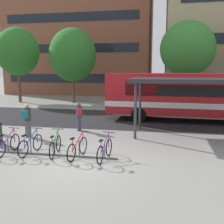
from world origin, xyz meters
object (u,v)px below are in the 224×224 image
at_px(parked_bicycle_purple_4, 105,150).
at_px(commuter_teal_pack_3, 27,118).
at_px(parked_bicycle_red_3, 78,148).
at_px(transit_shelter, 195,82).
at_px(street_tree_3, 18,52).
at_px(street_tree_0, 73,55).
at_px(parked_bicycle_green_2, 55,146).
at_px(parked_bicycle_purple_0, 8,145).
at_px(commuter_red_pack_2, 79,115).
at_px(parked_bicycle_blue_1, 31,145).
at_px(city_bus, 196,95).
at_px(street_tree_2, 187,49).

relative_size(parked_bicycle_purple_4, commuter_teal_pack_3, 0.98).
height_order(parked_bicycle_red_3, transit_shelter, transit_shelter).
bearing_deg(street_tree_3, transit_shelter, -35.13).
xyz_separation_m(parked_bicycle_purple_4, street_tree_3, (-12.67, 15.92, 4.89)).
distance_m(parked_bicycle_red_3, street_tree_0, 18.10).
xyz_separation_m(parked_bicycle_red_3, street_tree_0, (-5.81, 16.53, 4.53)).
height_order(parked_bicycle_green_2, commuter_teal_pack_3, commuter_teal_pack_3).
relative_size(parked_bicycle_purple_0, commuter_red_pack_2, 1.07).
relative_size(parked_bicycle_purple_0, parked_bicycle_purple_4, 1.00).
bearing_deg(parked_bicycle_purple_0, transit_shelter, -59.22).
relative_size(parked_bicycle_purple_0, commuter_teal_pack_3, 0.98).
xyz_separation_m(parked_bicycle_purple_0, transit_shelter, (7.85, 4.36, 2.43)).
bearing_deg(parked_bicycle_purple_0, parked_bicycle_red_3, -87.40).
distance_m(parked_bicycle_purple_0, street_tree_3, 18.72).
bearing_deg(transit_shelter, commuter_teal_pack_3, -166.96).
xyz_separation_m(transit_shelter, street_tree_0, (-10.66, 12.22, 2.10)).
height_order(parked_bicycle_green_2, parked_bicycle_purple_4, same).
xyz_separation_m(parked_bicycle_blue_1, parked_bicycle_green_2, (1.07, 0.03, 0.00)).
height_order(transit_shelter, street_tree_3, street_tree_3).
relative_size(commuter_red_pack_2, commuter_teal_pack_3, 0.92).
bearing_deg(parked_bicycle_red_3, parked_bicycle_purple_4, -84.37).
bearing_deg(commuter_teal_pack_3, parked_bicycle_red_3, -125.06).
distance_m(city_bus, parked_bicycle_blue_1, 11.36).
height_order(city_bus, commuter_teal_pack_3, city_bus).
height_order(parked_bicycle_blue_1, parked_bicycle_red_3, same).
bearing_deg(commuter_teal_pack_3, transit_shelter, -77.05).
bearing_deg(parked_bicycle_purple_4, parked_bicycle_blue_1, 94.37).
relative_size(city_bus, street_tree_0, 1.59).
relative_size(parked_bicycle_blue_1, street_tree_0, 0.23).
height_order(parked_bicycle_purple_4, street_tree_2, street_tree_2).
bearing_deg(commuter_red_pack_2, parked_bicycle_purple_4, -174.42).
bearing_deg(parked_bicycle_green_2, transit_shelter, -62.03).
distance_m(parked_bicycle_purple_4, street_tree_0, 18.54).
distance_m(parked_bicycle_blue_1, street_tree_0, 17.46).
xyz_separation_m(parked_bicycle_green_2, parked_bicycle_purple_4, (2.09, -0.18, 0.00)).
xyz_separation_m(street_tree_0, street_tree_3, (-5.75, -0.67, 0.36)).
xyz_separation_m(parked_bicycle_green_2, transit_shelter, (5.83, 4.20, 2.43)).
height_order(parked_bicycle_green_2, commuter_red_pack_2, commuter_red_pack_2).
distance_m(parked_bicycle_green_2, parked_bicycle_purple_4, 2.10).
xyz_separation_m(parked_bicycle_blue_1, parked_bicycle_red_3, (2.05, -0.09, 0.00)).
bearing_deg(street_tree_3, street_tree_2, 3.62).
xyz_separation_m(city_bus, parked_bicycle_blue_1, (-7.54, -8.37, -1.39)).
height_order(city_bus, street_tree_0, street_tree_0).
bearing_deg(street_tree_3, commuter_teal_pack_3, -58.78).
xyz_separation_m(parked_bicycle_red_3, transit_shelter, (4.85, 4.31, 2.43)).
bearing_deg(parked_bicycle_green_2, street_tree_3, 26.10).
bearing_deg(street_tree_0, commuter_red_pack_2, -69.71).
distance_m(transit_shelter, commuter_teal_pack_3, 8.72).
relative_size(parked_bicycle_purple_0, street_tree_0, 0.23).
xyz_separation_m(city_bus, parked_bicycle_green_2, (-6.48, -8.35, -1.39)).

